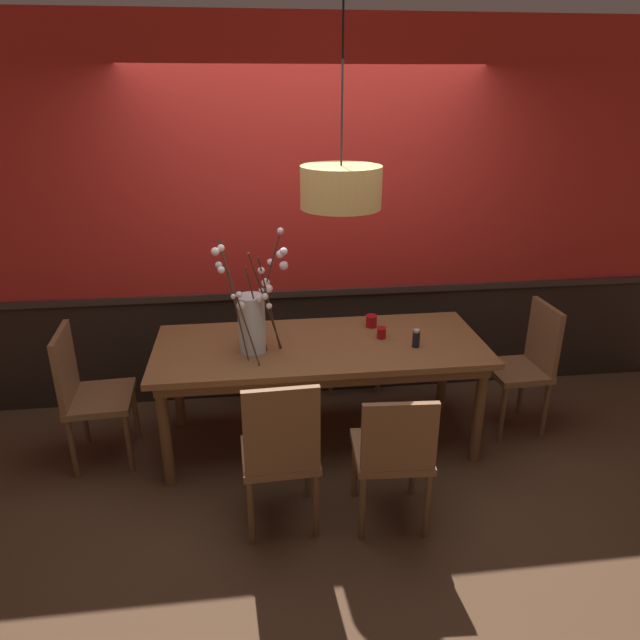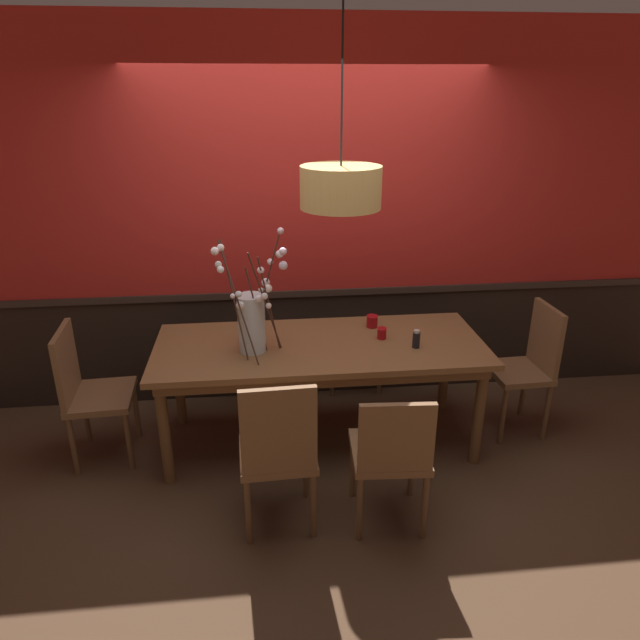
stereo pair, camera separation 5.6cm
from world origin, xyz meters
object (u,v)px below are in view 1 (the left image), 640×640
Objects in this scene: chair_near_side_left at (281,450)px; condiment_bottle at (416,339)px; pendant_lamp at (341,187)px; chair_head_east_end at (527,361)px; chair_near_side_right at (394,451)px; candle_holder_nearer_center at (382,333)px; candle_holder_nearer_edge at (371,321)px; vase_with_blossoms at (252,321)px; dining_table at (320,354)px; chair_far_side_right at (351,321)px; chair_far_side_left at (269,328)px; chair_head_west_end at (87,389)px.

condiment_bottle is (0.94, 0.72, 0.29)m from chair_near_side_left.
chair_near_side_left is 1.55m from pendant_lamp.
chair_near_side_right is at bearing -143.21° from chair_head_east_end.
candle_holder_nearer_edge is at bearing 97.58° from candle_holder_nearer_center.
pendant_lamp is at bearing 176.23° from condiment_bottle.
vase_with_blossoms is 6.28× the size of condiment_bottle.
vase_with_blossoms is at bearing 176.69° from condiment_bottle.
condiment_bottle is (0.62, -0.13, 0.14)m from dining_table.
pendant_lamp reaches higher than chair_head_east_end.
chair_far_side_right is 10.99× the size of candle_holder_nearer_edge.
chair_far_side_right is 12.39× the size of candle_holder_nearer_center.
chair_far_side_right reaches higher than candle_holder_nearer_edge.
dining_table is at bearing 139.63° from pendant_lamp.
dining_table is at bearing -175.13° from candle_holder_nearer_center.
candle_holder_nearer_edge is (0.03, -0.65, 0.27)m from chair_far_side_right.
candle_holder_nearer_center is (0.13, 0.92, 0.31)m from chair_near_side_right.
pendant_lamp reaches higher than candle_holder_nearer_edge.
chair_near_side_right is (0.30, -0.88, -0.19)m from dining_table.
vase_with_blossoms reaches higher than candle_holder_nearer_edge.
candle_holder_nearer_center is at bearing 82.04° from chair_near_side_right.
chair_head_east_end is 1.99m from chair_far_side_left.
candle_holder_nearer_edge is at bearing 31.22° from dining_table.
candle_holder_nearer_center reaches higher than dining_table.
dining_table is at bearing -69.50° from chair_far_side_left.
chair_head_west_end is at bearing -179.58° from chair_head_east_end.
candle_holder_nearer_edge is at bearing -40.07° from chair_far_side_left.
chair_head_east_end is (1.50, 0.01, -0.15)m from dining_table.
dining_table is 1.54m from chair_head_west_end.
chair_near_side_left is 0.91m from vase_with_blossoms.
chair_far_side_left is 12.16× the size of candle_holder_nearer_center.
chair_head_east_end is 1.50m from chair_near_side_right.
candle_holder_nearer_edge is (0.84, 0.31, -0.17)m from vase_with_blossoms.
candle_holder_nearer_center is (-1.07, 0.02, 0.27)m from chair_head_east_end.
pendant_lamp is (1.65, -0.08, 1.28)m from chair_head_west_end.
chair_head_west_end reaches higher than condiment_bottle.
chair_head_west_end is at bearing -178.63° from candle_holder_nearer_center.
chair_near_side_right is at bearing -113.10° from condiment_bottle.
chair_head_east_end is at bearing 36.79° from chair_near_side_right.
candle_holder_nearer_center is (1.96, 0.05, 0.28)m from chair_head_west_end.
chair_head_east_end is at bearing -38.02° from chair_far_side_right.
chair_head_east_end reaches higher than chair_near_side_right.
chair_far_side_right is at bearing 141.98° from chair_head_east_end.
chair_near_side_left is 1.11× the size of chair_near_side_right.
vase_with_blossoms is (-0.44, -0.07, 0.29)m from dining_table.
chair_far_side_right is at bearing 49.77° from vase_with_blossoms.
pendant_lamp is (-1.39, -0.11, 1.27)m from chair_head_east_end.
condiment_bottle is at bearing -3.31° from vase_with_blossoms.
condiment_bottle is 1.11m from pendant_lamp.
chair_near_side_left reaches higher than chair_far_side_left.
chair_near_side_right is 1.20m from vase_with_blossoms.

